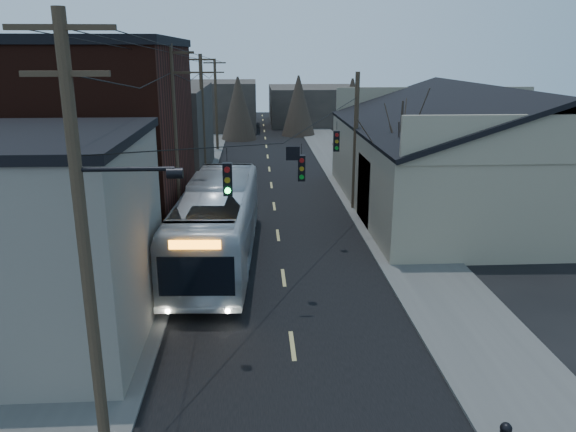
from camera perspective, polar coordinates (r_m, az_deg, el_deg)
The scene contains 13 objects.
road_surface at distance 40.22m, azimuth -1.61°, elevation 2.50°, with size 9.00×110.00×0.02m, color black.
sidewalk_left at distance 40.55m, azimuth -10.84°, elevation 2.40°, with size 4.00×110.00×0.12m, color #474744.
sidewalk_right at distance 40.92m, azimuth 7.53°, elevation 2.67°, with size 4.00×110.00×0.12m, color #474744.
building_clapboard at distance 20.61m, azimuth -25.59°, elevation -2.62°, with size 8.00×8.00×7.00m, color slate.
building_brick at distance 30.71m, azimuth -20.20°, elevation 6.68°, with size 10.00×12.00×10.00m, color black.
building_left_far at distance 46.22m, azimuth -13.87°, elevation 8.25°, with size 9.00×14.00×7.00m, color #2E2925.
warehouse at distance 37.51m, azimuth 18.95°, elevation 4.80°, with size 16.16×20.60×7.73m.
building_far_left at distance 74.50m, azimuth -7.20°, elevation 11.11°, with size 10.00×12.00×6.00m, color #2E2925.
building_far_right at distance 79.78m, azimuth 2.58°, elevation 11.20°, with size 12.00×14.00×5.00m, color #2E2925.
bare_tree at distance 30.63m, azimuth 11.22°, elevation 4.68°, with size 0.40×0.40×7.20m, color black.
utility_lines at distance 33.57m, azimuth -6.74°, elevation 8.22°, with size 11.24×45.28×10.50m.
bus at distance 26.60m, azimuth -7.19°, elevation -0.72°, with size 3.17×13.53×3.77m, color #B5BCC2.
parked_car at distance 36.94m, azimuth -7.62°, elevation 2.20°, with size 1.47×4.23×1.39m, color #B4B8BC.
Camera 1 is at (-1.14, -9.04, 9.63)m, focal length 35.00 mm.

